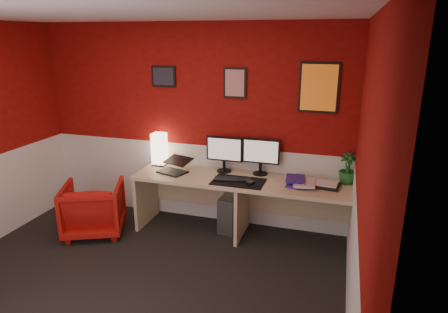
% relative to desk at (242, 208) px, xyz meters
% --- Properties ---
extents(ground, '(4.00, 3.50, 0.01)m').
position_rel_desk_xyz_m(ground, '(-0.76, -1.41, -0.36)').
color(ground, black).
rests_on(ground, ground).
extents(ceiling, '(4.00, 3.50, 0.01)m').
position_rel_desk_xyz_m(ceiling, '(-0.76, -1.41, 2.13)').
color(ceiling, white).
rests_on(ceiling, ground).
extents(wall_back, '(4.00, 0.01, 2.50)m').
position_rel_desk_xyz_m(wall_back, '(-0.76, 0.34, 0.89)').
color(wall_back, maroon).
rests_on(wall_back, ground).
extents(wall_right, '(0.01, 3.50, 2.50)m').
position_rel_desk_xyz_m(wall_right, '(1.24, -1.41, 0.89)').
color(wall_right, maroon).
rests_on(wall_right, ground).
extents(wainscot_back, '(4.00, 0.01, 1.00)m').
position_rel_desk_xyz_m(wainscot_back, '(-0.76, 0.34, 0.14)').
color(wainscot_back, silver).
rests_on(wainscot_back, ground).
extents(wainscot_right, '(0.01, 3.50, 1.00)m').
position_rel_desk_xyz_m(wainscot_right, '(1.23, -1.41, 0.14)').
color(wainscot_right, silver).
rests_on(wainscot_right, ground).
extents(desk, '(2.60, 0.65, 0.73)m').
position_rel_desk_xyz_m(desk, '(0.00, 0.00, 0.00)').
color(desk, '#CEB084').
rests_on(desk, ground).
extents(shoji_lamp, '(0.16, 0.16, 0.40)m').
position_rel_desk_xyz_m(shoji_lamp, '(-1.15, 0.20, 0.56)').
color(shoji_lamp, '#FFE5B2').
rests_on(shoji_lamp, desk).
extents(laptop, '(0.39, 0.32, 0.22)m').
position_rel_desk_xyz_m(laptop, '(-0.88, -0.03, 0.47)').
color(laptop, black).
rests_on(laptop, desk).
extents(monitor_left, '(0.45, 0.06, 0.58)m').
position_rel_desk_xyz_m(monitor_left, '(-0.28, 0.20, 0.66)').
color(monitor_left, black).
rests_on(monitor_left, desk).
extents(monitor_right, '(0.45, 0.06, 0.58)m').
position_rel_desk_xyz_m(monitor_right, '(0.16, 0.23, 0.66)').
color(monitor_right, black).
rests_on(monitor_right, desk).
extents(desk_mat, '(0.60, 0.38, 0.01)m').
position_rel_desk_xyz_m(desk_mat, '(-0.02, -0.10, 0.37)').
color(desk_mat, black).
rests_on(desk_mat, desk).
extents(keyboard, '(0.44, 0.21, 0.02)m').
position_rel_desk_xyz_m(keyboard, '(-0.10, -0.08, 0.38)').
color(keyboard, black).
rests_on(keyboard, desk_mat).
extents(mouse, '(0.08, 0.11, 0.03)m').
position_rel_desk_xyz_m(mouse, '(0.13, -0.14, 0.39)').
color(mouse, black).
rests_on(mouse, desk_mat).
extents(book_bottom, '(0.25, 0.33, 0.03)m').
position_rel_desk_xyz_m(book_bottom, '(0.53, 0.02, 0.38)').
color(book_bottom, '#381D87').
rests_on(book_bottom, desk).
extents(book_middle, '(0.26, 0.34, 0.02)m').
position_rel_desk_xyz_m(book_middle, '(0.60, -0.02, 0.41)').
color(book_middle, silver).
rests_on(book_middle, book_bottom).
extents(book_top, '(0.23, 0.29, 0.03)m').
position_rel_desk_xyz_m(book_top, '(0.51, 0.01, 0.43)').
color(book_top, '#381D87').
rests_on(book_top, book_middle).
extents(zen_tray, '(0.37, 0.29, 0.03)m').
position_rel_desk_xyz_m(zen_tray, '(0.92, 0.05, 0.38)').
color(zen_tray, black).
rests_on(zen_tray, desk).
extents(potted_plant, '(0.22, 0.22, 0.36)m').
position_rel_desk_xyz_m(potted_plant, '(1.17, 0.21, 0.54)').
color(potted_plant, '#19591E').
rests_on(potted_plant, desk).
extents(pc_tower, '(0.23, 0.46, 0.45)m').
position_rel_desk_xyz_m(pc_tower, '(-0.18, 0.15, -0.14)').
color(pc_tower, '#99999E').
rests_on(pc_tower, ground).
extents(armchair, '(0.91, 0.92, 0.64)m').
position_rel_desk_xyz_m(armchair, '(-1.75, -0.44, -0.05)').
color(armchair, '#A61914').
rests_on(armchair, ground).
extents(art_left, '(0.32, 0.02, 0.26)m').
position_rel_desk_xyz_m(art_left, '(-1.11, 0.33, 1.49)').
color(art_left, black).
rests_on(art_left, wall_back).
extents(art_center, '(0.28, 0.02, 0.36)m').
position_rel_desk_xyz_m(art_center, '(-0.19, 0.33, 1.44)').
color(art_center, red).
rests_on(art_center, wall_back).
extents(art_right, '(0.44, 0.02, 0.56)m').
position_rel_desk_xyz_m(art_right, '(0.78, 0.33, 1.42)').
color(art_right, orange).
rests_on(art_right, wall_back).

